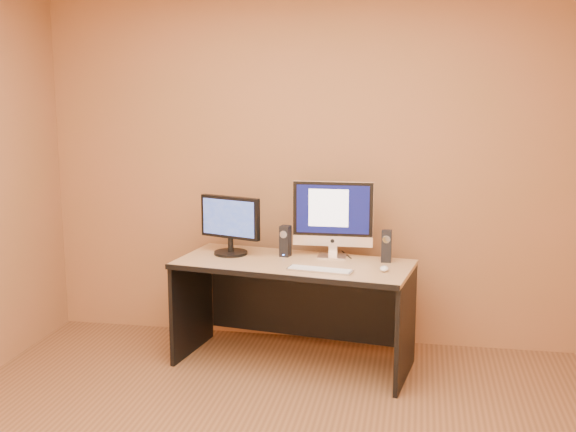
{
  "coord_description": "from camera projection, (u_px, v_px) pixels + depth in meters",
  "views": [
    {
      "loc": [
        0.73,
        -3.11,
        1.89
      ],
      "look_at": [
        -0.09,
        1.35,
        1.04
      ],
      "focal_mm": 45.0,
      "sensor_mm": 36.0,
      "label": 1
    }
  ],
  "objects": [
    {
      "name": "mouse",
      "position": [
        384.0,
        268.0,
        4.54
      ],
      "size": [
        0.06,
        0.1,
        0.03
      ],
      "primitive_type": "ellipsoid",
      "rotation": [
        0.0,
        0.0,
        -0.03
      ],
      "color": "white",
      "rests_on": "desk"
    },
    {
      "name": "second_monitor",
      "position": [
        230.0,
        226.0,
        4.94
      ],
      "size": [
        0.51,
        0.36,
        0.4
      ],
      "primitive_type": null,
      "rotation": [
        0.0,
        0.0,
        -0.32
      ],
      "color": "black",
      "rests_on": "desk"
    },
    {
      "name": "desk",
      "position": [
        293.0,
        314.0,
        4.83
      ],
      "size": [
        1.62,
        0.9,
        0.71
      ],
      "primitive_type": null,
      "rotation": [
        0.0,
        0.0,
        -0.15
      ],
      "color": "tan",
      "rests_on": "ground"
    },
    {
      "name": "speaker_left",
      "position": [
        285.0,
        241.0,
        4.91
      ],
      "size": [
        0.08,
        0.08,
        0.21
      ],
      "primitive_type": null,
      "rotation": [
        0.0,
        0.0,
        -0.2
      ],
      "color": "black",
      "rests_on": "desk"
    },
    {
      "name": "imac",
      "position": [
        333.0,
        219.0,
        4.86
      ],
      "size": [
        0.55,
        0.21,
        0.53
      ],
      "primitive_type": null,
      "rotation": [
        0.0,
        0.0,
        0.02
      ],
      "color": "silver",
      "rests_on": "desk"
    },
    {
      "name": "cable_b",
      "position": [
        328.0,
        252.0,
        5.01
      ],
      "size": [
        0.07,
        0.16,
        0.01
      ],
      "primitive_type": "cylinder",
      "rotation": [
        1.57,
        0.0,
        -0.38
      ],
      "color": "black",
      "rests_on": "desk"
    },
    {
      "name": "keyboard",
      "position": [
        320.0,
        270.0,
        4.54
      ],
      "size": [
        0.43,
        0.17,
        0.02
      ],
      "primitive_type": "cube",
      "rotation": [
        0.0,
        0.0,
        -0.16
      ],
      "color": "#B6B7BA",
      "rests_on": "desk"
    },
    {
      "name": "speaker_right",
      "position": [
        386.0,
        246.0,
        4.76
      ],
      "size": [
        0.07,
        0.07,
        0.21
      ],
      "primitive_type": null,
      "rotation": [
        0.0,
        0.0,
        -0.0
      ],
      "color": "black",
      "rests_on": "desk"
    },
    {
      "name": "walls",
      "position": [
        254.0,
        214.0,
        3.24
      ],
      "size": [
        4.0,
        4.0,
        2.6
      ],
      "primitive_type": null,
      "color": "#965E3C",
      "rests_on": "ground"
    },
    {
      "name": "cable_a",
      "position": [
        346.0,
        255.0,
        4.95
      ],
      "size": [
        0.09,
        0.2,
        0.01
      ],
      "primitive_type": "cylinder",
      "rotation": [
        1.57,
        0.0,
        0.4
      ],
      "color": "black",
      "rests_on": "desk"
    }
  ]
}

